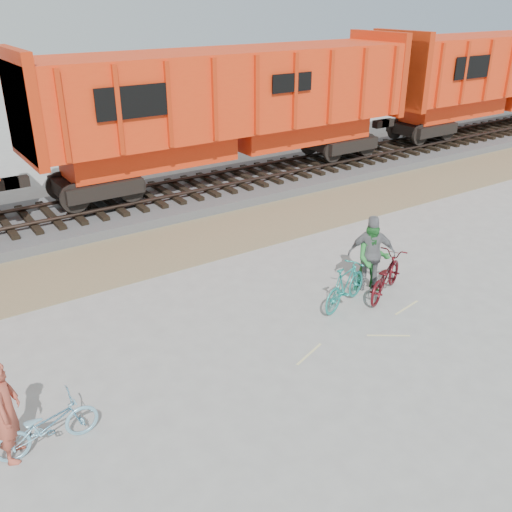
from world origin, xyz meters
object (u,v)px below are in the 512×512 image
at_px(bicycle_blue, 47,425).
at_px(person_man, 372,259).
at_px(hopper_car_right, 498,74).
at_px(bicycle_teal, 345,285).
at_px(bicycle_maroon, 385,276).
at_px(hopper_car_center, 231,106).
at_px(person_solo, 6,411).
at_px(person_woman, 372,254).

height_order(bicycle_blue, person_man, person_man).
relative_size(hopper_car_right, bicycle_blue, 8.77).
distance_m(bicycle_blue, bicycle_teal, 6.92).
bearing_deg(bicycle_blue, bicycle_maroon, -85.37).
xyz_separation_m(bicycle_teal, person_man, (1.00, 0.20, 0.33)).
height_order(hopper_car_center, bicycle_maroon, hopper_car_center).
distance_m(bicycle_teal, person_solo, 7.41).
distance_m(hopper_car_center, hopper_car_right, 15.00).
bearing_deg(bicycle_maroon, hopper_car_right, -87.46).
xyz_separation_m(bicycle_teal, person_woman, (1.02, 0.26, 0.43)).
height_order(person_solo, person_man, person_solo).
bearing_deg(bicycle_teal, bicycle_blue, 78.18).
relative_size(hopper_car_right, person_woman, 7.44).
height_order(hopper_car_center, hopper_car_right, same).
relative_size(bicycle_blue, person_woman, 0.85).
distance_m(hopper_car_center, person_solo, 13.73).
bearing_deg(person_woman, bicycle_blue, 45.90).
distance_m(bicycle_blue, person_woman, 7.98).
bearing_deg(hopper_car_center, bicycle_teal, -105.43).
xyz_separation_m(hopper_car_right, bicycle_maroon, (-16.28, -8.85, -2.52)).
height_order(bicycle_maroon, person_woman, person_woman).
relative_size(hopper_car_center, bicycle_teal, 8.29).
bearing_deg(person_solo, bicycle_blue, -79.24).
relative_size(bicycle_blue, person_solo, 0.93).
bearing_deg(bicycle_maroon, person_man, -6.01).
height_order(bicycle_teal, person_man, person_man).
bearing_deg(bicycle_teal, person_man, -97.04).
height_order(hopper_car_center, person_woman, hopper_car_center).
distance_m(bicycle_blue, bicycle_maroon, 8.02).
bearing_deg(person_man, hopper_car_right, 63.72).
xyz_separation_m(hopper_car_center, person_man, (-1.40, -8.51, -2.17)).
height_order(hopper_car_right, bicycle_blue, hopper_car_right).
xyz_separation_m(hopper_car_center, bicycle_maroon, (-1.28, -8.85, -2.52)).
bearing_deg(hopper_car_center, person_woman, -99.28).
bearing_deg(bicycle_teal, person_solo, 76.97).
bearing_deg(person_woman, hopper_car_right, -114.36).
bearing_deg(bicycle_blue, person_woman, -82.44).
bearing_deg(person_man, person_solo, -137.65).
height_order(person_solo, person_woman, person_woman).
height_order(bicycle_blue, bicycle_teal, bicycle_teal).
relative_size(bicycle_blue, bicycle_teal, 0.95).
bearing_deg(hopper_car_center, bicycle_blue, -134.33).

